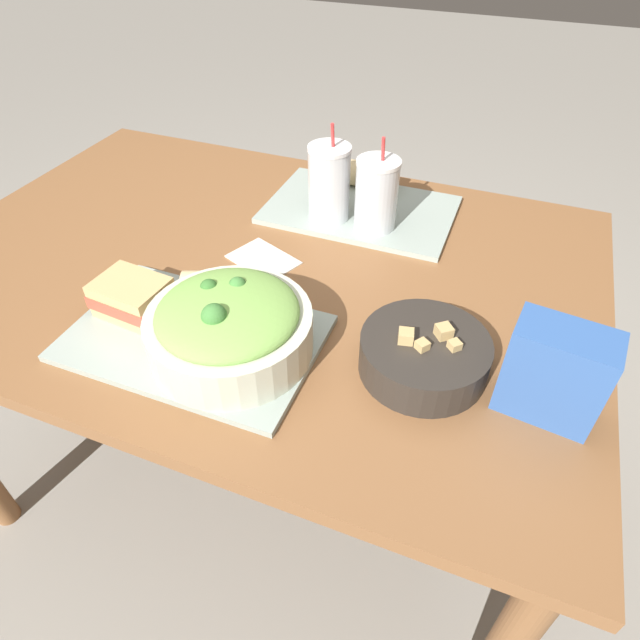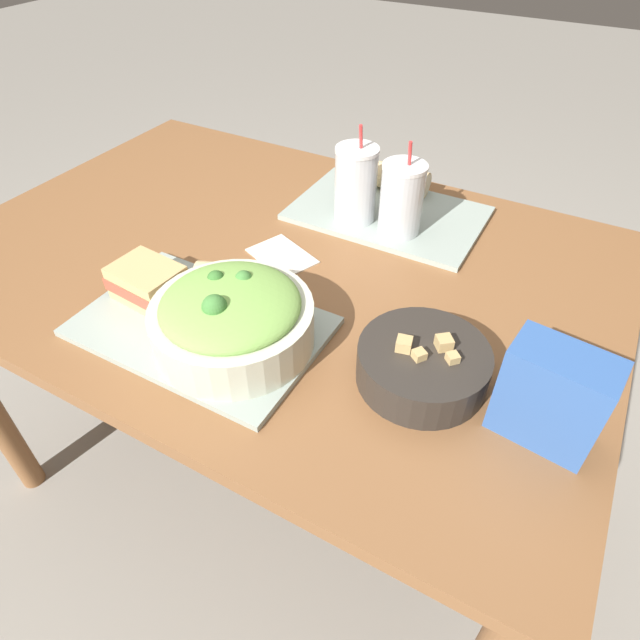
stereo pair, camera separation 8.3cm
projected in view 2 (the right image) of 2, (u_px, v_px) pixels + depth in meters
ground_plane at (289, 463)px, 1.59m from camera, size 12.00×12.00×0.00m
dining_table at (277, 292)px, 1.16m from camera, size 1.35×0.93×0.75m
tray_near at (201, 327)px, 0.92m from camera, size 0.42×0.27×0.01m
tray_far at (387, 213)px, 1.21m from camera, size 0.42×0.27×0.01m
salad_bowl at (232, 317)px, 0.86m from camera, size 0.26×0.26×0.12m
soup_bowl at (423, 364)px, 0.82m from camera, size 0.20×0.20×0.08m
sandwich_near at (148, 282)px, 0.96m from camera, size 0.13×0.10×0.06m
baguette_near at (235, 280)px, 0.97m from camera, size 0.15×0.11×0.06m
baguette_far at (402, 180)px, 1.26m from camera, size 0.13×0.06×0.06m
drink_cup_dark at (356, 187)px, 1.13m from camera, size 0.09×0.09×0.21m
drink_cup_red at (401, 201)px, 1.10m from camera, size 0.09×0.09×0.20m
chip_bag at (552, 396)px, 0.72m from camera, size 0.14×0.09×0.15m
napkin_folded at (282, 256)px, 1.09m from camera, size 0.16×0.14×0.00m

